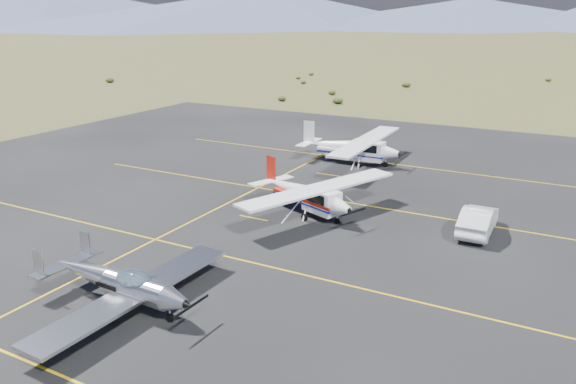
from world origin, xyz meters
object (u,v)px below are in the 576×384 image
Objects in this scene: aircraft_cessna at (307,193)px; sedan at (478,220)px; aircraft_low_wing at (122,283)px; aircraft_plain at (351,146)px.

sedan is at bearing 30.52° from aircraft_cessna.
sedan is (10.10, 1.55, -0.52)m from aircraft_cessna.
aircraft_low_wing reaches higher than sedan.
sedan is (12.29, -11.10, -0.63)m from aircraft_plain.
aircraft_plain reaches higher than sedan.
aircraft_cessna reaches higher than sedan.
aircraft_low_wing is 2.18× the size of sedan.
aircraft_cessna is at bearing 7.66° from sedan.
aircraft_low_wing is 26.99m from aircraft_plain.
aircraft_plain is at bearing -43.14° from sedan.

